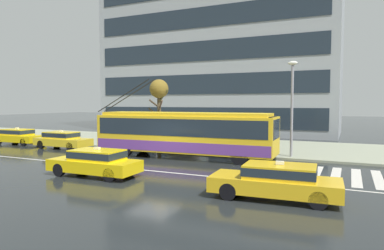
% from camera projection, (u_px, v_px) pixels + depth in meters
% --- Properties ---
extents(ground_plane, '(160.00, 160.00, 0.00)m').
position_uv_depth(ground_plane, '(153.00, 166.00, 19.00)').
color(ground_plane, '#222628').
extents(sidewalk_slab, '(80.00, 10.00, 0.14)m').
position_uv_depth(sidewalk_slab, '(217.00, 145.00, 28.01)').
color(sidewalk_slab, gray).
rests_on(sidewalk_slab, ground_plane).
extents(crosswalk_stripe_edge_near, '(0.44, 4.40, 0.01)m').
position_uv_depth(crosswalk_stripe_edge_near, '(297.00, 172.00, 17.23)').
color(crosswalk_stripe_edge_near, beige).
rests_on(crosswalk_stripe_edge_near, ground_plane).
extents(crosswalk_stripe_inner_a, '(0.44, 4.40, 0.01)m').
position_uv_depth(crosswalk_stripe_inner_a, '(316.00, 174.00, 16.85)').
color(crosswalk_stripe_inner_a, beige).
rests_on(crosswalk_stripe_inner_a, ground_plane).
extents(crosswalk_stripe_center, '(0.44, 4.40, 0.01)m').
position_uv_depth(crosswalk_stripe_center, '(336.00, 176.00, 16.48)').
color(crosswalk_stripe_center, beige).
rests_on(crosswalk_stripe_center, ground_plane).
extents(crosswalk_stripe_inner_b, '(0.44, 4.40, 0.01)m').
position_uv_depth(crosswalk_stripe_inner_b, '(356.00, 177.00, 16.10)').
color(crosswalk_stripe_inner_b, beige).
rests_on(crosswalk_stripe_inner_b, ground_plane).
extents(crosswalk_stripe_edge_far, '(0.44, 4.40, 0.01)m').
position_uv_depth(crosswalk_stripe_edge_far, '(378.00, 179.00, 15.72)').
color(crosswalk_stripe_edge_far, beige).
rests_on(crosswalk_stripe_edge_far, ground_plane).
extents(lane_centre_line, '(72.00, 0.14, 0.01)m').
position_uv_depth(lane_centre_line, '(141.00, 170.00, 17.91)').
color(lane_centre_line, silver).
rests_on(lane_centre_line, ground_plane).
extents(trolleybus, '(12.21, 2.95, 5.04)m').
position_uv_depth(trolleybus, '(184.00, 133.00, 21.82)').
color(trolleybus, yellow).
rests_on(trolleybus, ground_plane).
extents(taxi_oncoming_far, '(4.71, 2.04, 1.39)m').
position_uv_depth(taxi_oncoming_far, '(276.00, 180.00, 12.47)').
color(taxi_oncoming_far, gold).
rests_on(taxi_oncoming_far, ground_plane).
extents(taxi_oncoming_near, '(4.46, 1.82, 1.39)m').
position_uv_depth(taxi_oncoming_near, '(95.00, 161.00, 16.38)').
color(taxi_oncoming_near, yellow).
rests_on(taxi_oncoming_near, ground_plane).
extents(taxi_far_behind, '(4.40, 1.86, 1.39)m').
position_uv_depth(taxi_far_behind, '(18.00, 136.00, 28.96)').
color(taxi_far_behind, yellow).
rests_on(taxi_far_behind, ground_plane).
extents(taxi_queued_behind_bus, '(4.48, 1.76, 1.39)m').
position_uv_depth(taxi_queued_behind_bus, '(62.00, 139.00, 26.27)').
color(taxi_queued_behind_bus, yellow).
rests_on(taxi_queued_behind_bus, ground_plane).
extents(bus_shelter, '(3.88, 1.75, 2.47)m').
position_uv_depth(bus_shelter, '(183.00, 122.00, 25.88)').
color(bus_shelter, gray).
rests_on(bus_shelter, sidewalk_slab).
extents(pedestrian_at_shelter, '(1.30, 1.30, 2.05)m').
position_uv_depth(pedestrian_at_shelter, '(256.00, 127.00, 24.50)').
color(pedestrian_at_shelter, '#594651').
rests_on(pedestrian_at_shelter, sidewalk_slab).
extents(pedestrian_approaching_curb, '(1.47, 1.47, 2.04)m').
position_uv_depth(pedestrian_approaching_curb, '(263.00, 128.00, 23.34)').
color(pedestrian_approaching_curb, '#48413E').
rests_on(pedestrian_approaching_curb, sidewalk_slab).
extents(street_lamp, '(0.60, 0.32, 5.89)m').
position_uv_depth(street_lamp, '(292.00, 100.00, 21.22)').
color(street_lamp, gray).
rests_on(street_lamp, sidewalk_slab).
extents(street_tree_bare, '(1.83, 1.78, 5.20)m').
position_uv_depth(street_tree_bare, '(159.00, 92.00, 27.31)').
color(street_tree_bare, brown).
rests_on(street_tree_bare, sidewalk_slab).
extents(office_tower_corner_left, '(27.38, 11.22, 28.56)m').
position_uv_depth(office_tower_corner_left, '(220.00, 12.00, 40.97)').
color(office_tower_corner_left, '#93999E').
rests_on(office_tower_corner_left, ground_plane).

